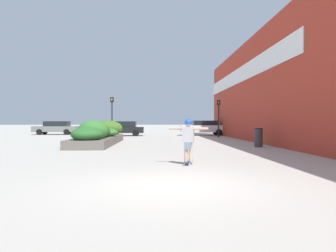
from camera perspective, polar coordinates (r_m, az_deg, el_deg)
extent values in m
plane|color=#ADA89E|center=(7.35, 0.87, -10.30)|extent=(300.00, 300.00, 0.00)
cube|color=#B23323|center=(20.42, 18.08, 7.14)|extent=(0.60, 37.41, 7.39)
cube|color=white|center=(27.23, 12.23, 8.57)|extent=(0.06, 23.23, 1.20)
cube|color=#605B54|center=(21.09, -11.96, -2.47)|extent=(2.13, 9.22, 0.47)
ellipsoid|color=#286028|center=(17.50, -13.95, -1.42)|extent=(1.64, 1.87, 0.76)
ellipsoid|color=#33702D|center=(18.81, -12.95, -0.79)|extent=(1.69, 1.58, 1.18)
ellipsoid|color=#234C1E|center=(20.04, -12.35, -0.94)|extent=(1.64, 1.50, 0.95)
ellipsoid|color=#33702D|center=(21.65, -11.70, -1.11)|extent=(2.28, 2.19, 0.65)
ellipsoid|color=#234C1E|center=(23.29, -10.78, -0.99)|extent=(1.56, 1.61, 0.64)
ellipsoid|color=#3D6623|center=(25.00, -10.47, -0.40)|extent=(2.23, 2.13, 1.19)
cube|color=navy|center=(10.78, 3.55, -6.27)|extent=(0.38, 0.60, 0.01)
cylinder|color=beige|center=(11.00, 3.38, -6.45)|extent=(0.07, 0.08, 0.06)
cylinder|color=beige|center=(10.96, 4.23, -6.48)|extent=(0.07, 0.08, 0.06)
cylinder|color=beige|center=(10.62, 2.84, -6.71)|extent=(0.07, 0.08, 0.06)
cylinder|color=beige|center=(10.58, 3.72, -6.74)|extent=(0.07, 0.08, 0.06)
cylinder|color=tan|center=(10.76, 3.15, -4.52)|extent=(0.15, 0.15, 0.64)
cylinder|color=tan|center=(10.73, 3.95, -4.54)|extent=(0.15, 0.15, 0.64)
cube|color=slate|center=(10.73, 3.55, -3.43)|extent=(0.28, 0.26, 0.23)
cube|color=#B2B2B7|center=(10.71, 3.55, -1.47)|extent=(0.40, 0.29, 0.50)
cylinder|color=tan|center=(10.81, 1.39, -0.43)|extent=(0.48, 0.24, 0.08)
cylinder|color=tan|center=(10.61, 5.75, -0.45)|extent=(0.48, 0.24, 0.08)
sphere|color=tan|center=(10.70, 3.55, 0.45)|extent=(0.21, 0.21, 0.21)
sphere|color=blue|center=(10.70, 3.55, 0.64)|extent=(0.24, 0.24, 0.24)
cylinder|color=#38383D|center=(18.92, 15.47, -2.03)|extent=(0.45, 0.45, 1.01)
cylinder|color=black|center=(18.90, 15.48, -0.43)|extent=(0.47, 0.47, 0.05)
cube|color=silver|center=(33.93, 6.20, -0.47)|extent=(4.68, 1.77, 0.72)
cube|color=black|center=(33.95, 6.51, 0.54)|extent=(2.57, 1.56, 0.48)
cylinder|color=black|center=(32.93, 3.90, -1.13)|extent=(0.67, 0.22, 0.67)
cylinder|color=black|center=(34.60, 3.62, -1.04)|extent=(0.67, 0.22, 0.67)
cylinder|color=black|center=(33.35, 8.87, -1.11)|extent=(0.67, 0.22, 0.67)
cylinder|color=black|center=(35.00, 8.35, -1.03)|extent=(0.67, 0.22, 0.67)
cube|color=black|center=(33.16, -7.77, -0.68)|extent=(4.04, 1.84, 0.58)
cube|color=black|center=(33.13, -7.50, 0.32)|extent=(2.22, 1.62, 0.57)
cylinder|color=black|center=(32.45, -10.13, -1.22)|extent=(0.61, 0.22, 0.61)
cylinder|color=black|center=(34.18, -9.72, -1.12)|extent=(0.61, 0.22, 0.61)
cylinder|color=black|center=(32.19, -5.71, -1.23)|extent=(0.61, 0.22, 0.61)
cylinder|color=black|center=(33.94, -5.52, -1.13)|extent=(0.61, 0.22, 0.61)
cube|color=slate|center=(38.05, -19.02, -0.50)|extent=(4.67, 1.76, 0.61)
cube|color=black|center=(37.99, -18.75, 0.38)|extent=(2.57, 1.55, 0.55)
cylinder|color=black|center=(37.72, -21.49, -0.98)|extent=(0.62, 0.22, 0.62)
cylinder|color=black|center=(39.30, -20.68, -0.91)|extent=(0.62, 0.22, 0.62)
cylinder|color=black|center=(36.86, -17.25, -1.00)|extent=(0.62, 0.22, 0.62)
cylinder|color=black|center=(38.47, -16.59, -0.93)|extent=(0.62, 0.22, 0.62)
cube|color=black|center=(38.89, 18.87, -0.37)|extent=(4.11, 1.81, 0.68)
cube|color=black|center=(38.94, 19.10, 0.48)|extent=(2.26, 1.59, 0.47)
cylinder|color=black|center=(37.65, 17.52, -0.92)|extent=(0.68, 0.22, 0.68)
cylinder|color=black|center=(39.27, 16.69, -0.85)|extent=(0.68, 0.22, 0.68)
cylinder|color=black|center=(38.57, 21.09, -0.90)|extent=(0.68, 0.22, 0.68)
cylinder|color=black|center=(40.16, 20.13, -0.83)|extent=(0.68, 0.22, 0.68)
cylinder|color=black|center=(29.16, -9.73, 1.03)|extent=(0.11, 0.11, 3.13)
cube|color=black|center=(29.22, -9.74, 4.54)|extent=(0.28, 0.20, 0.45)
sphere|color=#2D2823|center=(29.11, -9.77, 4.85)|extent=(0.15, 0.15, 0.15)
sphere|color=orange|center=(29.10, -9.77, 4.56)|extent=(0.15, 0.15, 0.15)
sphere|color=#2D2823|center=(29.09, -9.77, 4.26)|extent=(0.15, 0.15, 0.15)
cylinder|color=black|center=(29.70, 8.79, 0.83)|extent=(0.11, 0.11, 2.92)
cube|color=black|center=(29.75, 8.80, 4.07)|extent=(0.28, 0.20, 0.45)
sphere|color=#2D2823|center=(29.64, 8.84, 4.38)|extent=(0.15, 0.15, 0.15)
sphere|color=orange|center=(29.64, 8.84, 4.09)|extent=(0.15, 0.15, 0.15)
sphere|color=#2D2823|center=(29.63, 8.84, 3.80)|extent=(0.15, 0.15, 0.15)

